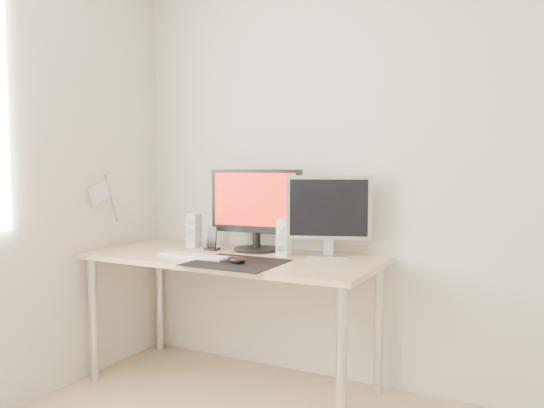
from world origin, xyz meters
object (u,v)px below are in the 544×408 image
(mouse, at_px, (237,260))
(speaker_left, at_px, (194,231))
(main_monitor, at_px, (256,207))
(speaker_right, at_px, (284,237))
(second_monitor, at_px, (329,212))
(desk, at_px, (232,269))
(phone_dock, at_px, (212,243))
(keyboard, at_px, (194,256))

(mouse, relative_size, speaker_left, 0.50)
(mouse, xyz_separation_m, main_monitor, (-0.12, 0.40, 0.23))
(mouse, distance_m, speaker_left, 0.63)
(speaker_left, bearing_deg, speaker_right, -2.48)
(second_monitor, distance_m, speaker_right, 0.28)
(mouse, xyz_separation_m, speaker_left, (-0.51, 0.36, 0.08))
(desk, relative_size, speaker_left, 8.05)
(main_monitor, bearing_deg, phone_dock, -159.24)
(desk, relative_size, second_monitor, 3.66)
(main_monitor, xyz_separation_m, speaker_right, (0.21, -0.07, -0.15))
(speaker_right, distance_m, phone_dock, 0.46)
(mouse, relative_size, phone_dock, 0.73)
(mouse, relative_size, second_monitor, 0.23)
(mouse, distance_m, main_monitor, 0.48)
(desk, distance_m, speaker_right, 0.34)
(speaker_left, height_order, speaker_right, same)
(main_monitor, height_order, speaker_right, main_monitor)
(phone_dock, bearing_deg, desk, -26.42)
(keyboard, bearing_deg, main_monitor, 61.57)
(second_monitor, bearing_deg, desk, -159.27)
(speaker_left, relative_size, phone_dock, 1.47)
(desk, bearing_deg, keyboard, -131.26)
(phone_dock, bearing_deg, speaker_right, 2.64)
(desk, xyz_separation_m, keyboard, (-0.14, -0.16, 0.09))
(second_monitor, height_order, speaker_right, second_monitor)
(second_monitor, bearing_deg, keyboard, -151.35)
(second_monitor, xyz_separation_m, phone_dock, (-0.68, -0.09, -0.20))
(speaker_left, bearing_deg, mouse, -34.92)
(speaker_right, bearing_deg, phone_dock, -177.36)
(desk, distance_m, phone_dock, 0.24)
(mouse, bearing_deg, second_monitor, 50.92)
(speaker_right, bearing_deg, main_monitor, 161.83)
(main_monitor, xyz_separation_m, keyboard, (-0.19, -0.34, -0.25))
(mouse, distance_m, phone_dock, 0.47)
(speaker_right, bearing_deg, speaker_left, 177.52)
(main_monitor, relative_size, second_monitor, 1.26)
(second_monitor, height_order, phone_dock, second_monitor)
(desk, xyz_separation_m, speaker_right, (0.26, 0.12, 0.18))
(second_monitor, bearing_deg, phone_dock, -172.46)
(speaker_right, bearing_deg, keyboard, -145.52)
(phone_dock, bearing_deg, second_monitor, 7.54)
(desk, height_order, speaker_left, speaker_left)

